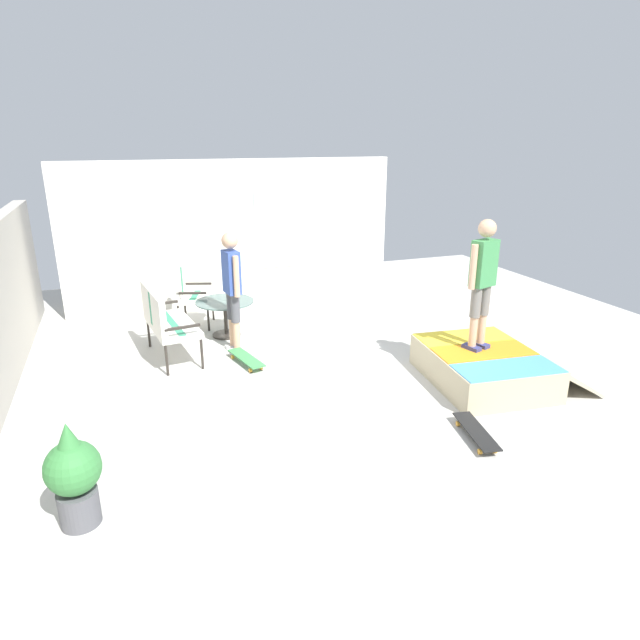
{
  "coord_description": "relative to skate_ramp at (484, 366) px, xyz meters",
  "views": [
    {
      "loc": [
        -6.06,
        2.48,
        3.01
      ],
      "look_at": [
        0.32,
        0.12,
        0.7
      ],
      "focal_mm": 30.61,
      "sensor_mm": 36.0,
      "label": 1
    }
  ],
  "objects": [
    {
      "name": "patio_bench",
      "position": [
        2.19,
        3.74,
        0.4
      ],
      "size": [
        1.31,
        0.71,
        1.02
      ],
      "color": "#2D2823",
      "rests_on": "ground_plane"
    },
    {
      "name": "skateboard_spare",
      "position": [
        -1.15,
        0.93,
        -0.13
      ],
      "size": [
        0.82,
        0.35,
        0.1
      ],
      "color": "black",
      "rests_on": "ground_plane"
    },
    {
      "name": "skate_ramp",
      "position": [
        0.0,
        0.0,
        0.0
      ],
      "size": [
        1.82,
        2.01,
        0.43
      ],
      "color": "tan",
      "rests_on": "ground_plane"
    },
    {
      "name": "potted_plant",
      "position": [
        -1.13,
        4.73,
        0.25
      ],
      "size": [
        0.44,
        0.44,
        0.92
      ],
      "color": "#515156",
      "rests_on": "ground_plane"
    },
    {
      "name": "patio_table",
      "position": [
        2.84,
        2.77,
        0.19
      ],
      "size": [
        0.9,
        0.9,
        0.57
      ],
      "color": "#2D2823",
      "rests_on": "ground_plane"
    },
    {
      "name": "skateboard_by_bench",
      "position": [
        1.61,
        2.73,
        -0.13
      ],
      "size": [
        0.82,
        0.38,
        0.1
      ],
      "color": "#3F8C4C",
      "rests_on": "ground_plane"
    },
    {
      "name": "house_facade",
      "position": [
        4.59,
        2.19,
        1.1
      ],
      "size": [
        0.23,
        6.0,
        2.62
      ],
      "color": "white",
      "rests_on": "ground_plane"
    },
    {
      "name": "patio_chair_near_house",
      "position": [
        3.53,
        3.24,
        0.4
      ],
      "size": [
        0.76,
        0.71,
        1.02
      ],
      "color": "#2D2823",
      "rests_on": "ground_plane"
    },
    {
      "name": "person_watching",
      "position": [
        2.19,
        2.76,
        0.81
      ],
      "size": [
        0.48,
        0.28,
        1.74
      ],
      "color": "silver",
      "rests_on": "ground_plane"
    },
    {
      "name": "ground_plane",
      "position": [
        0.79,
        1.7,
        -0.26
      ],
      "size": [
        12.0,
        12.0,
        0.1
      ],
      "primitive_type": "cube",
      "color": "beige"
    },
    {
      "name": "person_skater",
      "position": [
        0.13,
        0.06,
        1.16
      ],
      "size": [
        0.31,
        0.46,
        1.64
      ],
      "color": "navy",
      "rests_on": "skate_ramp"
    }
  ]
}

